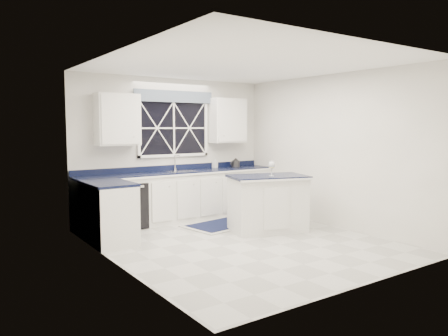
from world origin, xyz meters
TOP-DOWN VIEW (x-y plane):
  - ground at (0.00, 0.00)m, footprint 4.50×4.50m
  - back_wall at (0.00, 2.25)m, footprint 4.00×0.10m
  - base_cabinets at (-0.33, 1.78)m, footprint 3.99×1.60m
  - countertop at (0.00, 1.95)m, footprint 3.98×0.64m
  - dishwasher at (-1.10, 1.95)m, footprint 0.60×0.58m
  - window at (0.00, 2.20)m, footprint 1.65×0.09m
  - upper_cabinets at (0.00, 2.08)m, footprint 3.10×0.34m
  - faucet at (0.00, 2.14)m, footprint 0.05×0.20m
  - island at (0.80, 0.35)m, footprint 1.45×1.10m
  - rug at (0.47, 1.16)m, footprint 1.57×1.10m
  - kettle at (1.36, 2.05)m, footprint 0.27×0.18m
  - wine_glass at (0.79, 0.25)m, footprint 0.11×0.11m
  - soap_bottle at (0.92, 2.17)m, footprint 0.11×0.11m

SIDE VIEW (x-z plane):
  - ground at x=0.00m, z-range 0.00..0.00m
  - rug at x=0.47m, z-range 0.00..0.02m
  - dishwasher at x=-1.10m, z-range 0.00..0.82m
  - base_cabinets at x=-0.33m, z-range 0.00..0.90m
  - island at x=0.80m, z-range 0.00..0.96m
  - countertop at x=0.00m, z-range 0.90..0.94m
  - kettle at x=1.36m, z-range 0.93..1.12m
  - soap_bottle at x=0.92m, z-range 0.94..1.14m
  - faucet at x=0.00m, z-range 0.95..1.25m
  - wine_glass at x=0.79m, z-range 1.01..1.26m
  - back_wall at x=0.00m, z-range 0.00..2.70m
  - window at x=0.00m, z-range 1.20..2.46m
  - upper_cabinets at x=0.00m, z-range 1.45..2.35m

